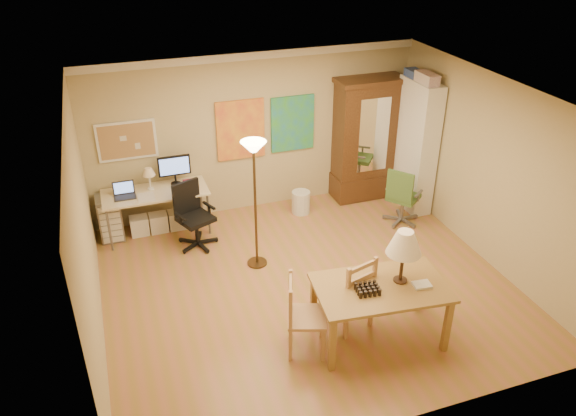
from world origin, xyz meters
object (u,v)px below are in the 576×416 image
object	(u,v)px
office_chair_black	(195,229)
armoire	(366,147)
dining_table	(389,274)
office_chair_green	(401,208)
bookshelf	(415,146)
computer_desk	(159,206)

from	to	relation	value
office_chair_black	armoire	xyz separation A→B (m)	(3.20, 0.68, 0.67)
dining_table	office_chair_black	world-z (taller)	dining_table
dining_table	office_chair_green	bearing A→B (deg)	56.85
bookshelf	dining_table	bearing A→B (deg)	-124.86
office_chair_green	bookshelf	distance (m)	1.09
computer_desk	armoire	world-z (taller)	armoire
office_chair_black	office_chair_green	xyz separation A→B (m)	(3.35, -0.43, -0.01)
armoire	office_chair_black	bearing A→B (deg)	-168.04
computer_desk	dining_table	bearing A→B (deg)	-56.66
bookshelf	office_chair_black	bearing A→B (deg)	-178.88
office_chair_black	computer_desk	bearing A→B (deg)	127.95
dining_table	office_chair_green	xyz separation A→B (m)	(1.56, 2.39, -0.66)
dining_table	armoire	world-z (taller)	armoire
dining_table	computer_desk	world-z (taller)	dining_table
dining_table	office_chair_black	xyz separation A→B (m)	(-1.79, 2.83, -0.65)
computer_desk	office_chair_green	size ratio (longest dim) A/B	1.63
dining_table	armoire	size ratio (longest dim) A/B	0.76
office_chair_green	computer_desk	bearing A→B (deg)	164.91
computer_desk	armoire	distance (m)	3.70
dining_table	computer_desk	xyz separation A→B (m)	(-2.25, 3.42, -0.47)
computer_desk	armoire	bearing A→B (deg)	1.28
dining_table	office_chair_black	distance (m)	3.41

